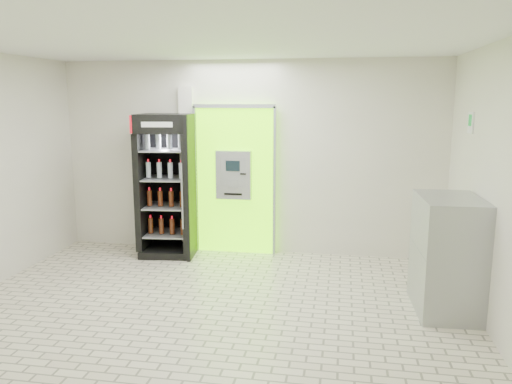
# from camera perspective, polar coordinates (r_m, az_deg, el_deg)

# --- Properties ---
(ground) EXTENTS (6.00, 6.00, 0.00)m
(ground) POSITION_cam_1_polar(r_m,az_deg,el_deg) (5.84, -5.52, -13.78)
(ground) COLOR beige
(ground) RESTS_ON ground
(room_shell) EXTENTS (6.00, 6.00, 6.00)m
(room_shell) POSITION_cam_1_polar(r_m,az_deg,el_deg) (5.36, -5.87, 4.49)
(room_shell) COLOR silver
(room_shell) RESTS_ON ground
(atm_assembly) EXTENTS (1.30, 0.24, 2.33)m
(atm_assembly) POSITION_cam_1_polar(r_m,az_deg,el_deg) (7.82, -2.41, 1.48)
(atm_assembly) COLOR #72FF00
(atm_assembly) RESTS_ON ground
(pillar) EXTENTS (0.22, 0.11, 2.60)m
(pillar) POSITION_cam_1_polar(r_m,az_deg,el_deg) (8.03, -7.81, 2.57)
(pillar) COLOR silver
(pillar) RESTS_ON ground
(beverage_cooler) EXTENTS (0.90, 0.83, 2.19)m
(beverage_cooler) POSITION_cam_1_polar(r_m,az_deg,el_deg) (7.85, -9.99, 0.47)
(beverage_cooler) COLOR black
(beverage_cooler) RESTS_ON ground
(steel_cabinet) EXTENTS (0.71, 1.03, 1.33)m
(steel_cabinet) POSITION_cam_1_polar(r_m,az_deg,el_deg) (6.11, 21.02, -6.71)
(steel_cabinet) COLOR #989A9E
(steel_cabinet) RESTS_ON ground
(exit_sign) EXTENTS (0.02, 0.22, 0.26)m
(exit_sign) POSITION_cam_1_polar(r_m,az_deg,el_deg) (6.71, 23.34, 7.30)
(exit_sign) COLOR white
(exit_sign) RESTS_ON room_shell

